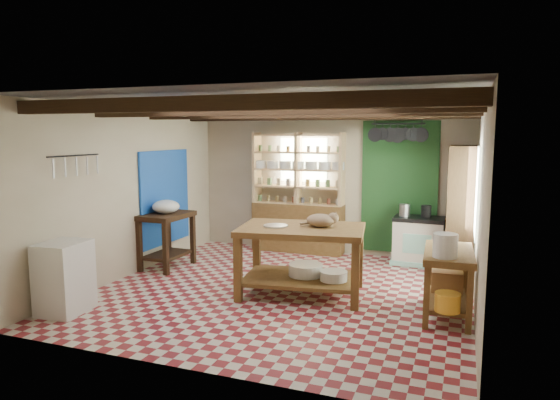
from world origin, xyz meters
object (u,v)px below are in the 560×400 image
at_px(stove, 419,241).
at_px(right_counter, 448,283).
at_px(cat, 321,220).
at_px(white_cabinet, 64,277).
at_px(prep_table, 167,240).
at_px(work_table, 301,261).

xyz_separation_m(stove, right_counter, (0.54, -2.34, 0.00)).
bearing_deg(cat, white_cabinet, -165.62).
bearing_deg(right_counter, cat, 168.93).
bearing_deg(prep_table, cat, -7.18).
distance_m(stove, cat, 2.45).
xyz_separation_m(work_table, right_counter, (1.90, -0.17, -0.07)).
height_order(stove, prep_table, prep_table).
bearing_deg(prep_table, white_cabinet, -88.49).
bearing_deg(work_table, stove, 49.59).
relative_size(prep_table, right_counter, 0.80).
bearing_deg(prep_table, stove, 25.27).
distance_m(work_table, prep_table, 2.54).
distance_m(stove, prep_table, 4.18).
bearing_deg(right_counter, prep_table, 168.57).
bearing_deg(right_counter, work_table, 172.58).
relative_size(work_table, cat, 4.23).
relative_size(prep_table, white_cabinet, 1.02).
distance_m(stove, right_counter, 2.40).
xyz_separation_m(white_cabinet, right_counter, (4.40, 1.52, -0.04)).
distance_m(work_table, right_counter, 1.91).
height_order(white_cabinet, right_counter, white_cabinet).
bearing_deg(white_cabinet, stove, 40.70).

